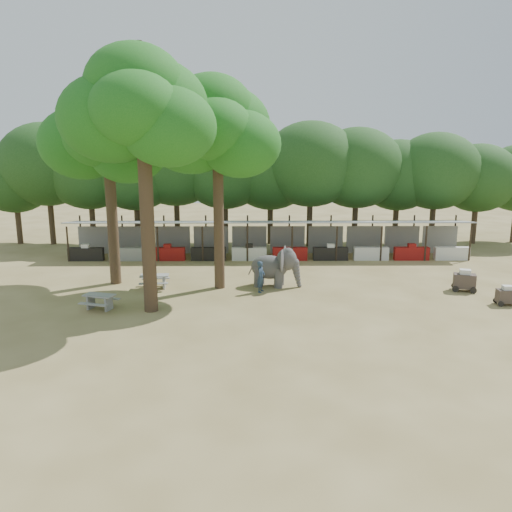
{
  "coord_description": "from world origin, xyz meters",
  "views": [
    {
      "loc": [
        -1.23,
        -20.65,
        7.52
      ],
      "look_at": [
        -1.0,
        5.0,
        2.0
      ],
      "focal_mm": 35.0,
      "sensor_mm": 36.0,
      "label": 1
    }
  ],
  "objects_px": {
    "yard_tree_center": "(140,110)",
    "yard_tree_back": "(215,129)",
    "cart_front": "(507,295)",
    "picnic_table_far": "(155,280)",
    "handler": "(261,277)",
    "yard_tree_left": "(106,136)",
    "cart_back": "(464,280)",
    "elephant": "(275,267)",
    "picnic_table_near": "(99,300)"
  },
  "relations": [
    {
      "from": "handler",
      "to": "yard_tree_left",
      "type": "bearing_deg",
      "value": 97.48
    },
    {
      "from": "yard_tree_back",
      "to": "cart_back",
      "type": "bearing_deg",
      "value": -4.28
    },
    {
      "from": "yard_tree_left",
      "to": "cart_front",
      "type": "bearing_deg",
      "value": -12.35
    },
    {
      "from": "handler",
      "to": "cart_front",
      "type": "relative_size",
      "value": 1.6
    },
    {
      "from": "elephant",
      "to": "handler",
      "type": "bearing_deg",
      "value": -114.27
    },
    {
      "from": "elephant",
      "to": "handler",
      "type": "distance_m",
      "value": 1.45
    },
    {
      "from": "elephant",
      "to": "picnic_table_far",
      "type": "relative_size",
      "value": 1.83
    },
    {
      "from": "cart_back",
      "to": "yard_tree_center",
      "type": "bearing_deg",
      "value": -152.08
    },
    {
      "from": "picnic_table_near",
      "to": "cart_back",
      "type": "distance_m",
      "value": 18.97
    },
    {
      "from": "yard_tree_left",
      "to": "yard_tree_center",
      "type": "bearing_deg",
      "value": -59.04
    },
    {
      "from": "picnic_table_near",
      "to": "cart_back",
      "type": "height_order",
      "value": "cart_back"
    },
    {
      "from": "yard_tree_left",
      "to": "picnic_table_far",
      "type": "distance_m",
      "value": 8.23
    },
    {
      "from": "elephant",
      "to": "cart_front",
      "type": "height_order",
      "value": "elephant"
    },
    {
      "from": "yard_tree_center",
      "to": "yard_tree_back",
      "type": "distance_m",
      "value": 5.04
    },
    {
      "from": "handler",
      "to": "cart_back",
      "type": "relative_size",
      "value": 1.19
    },
    {
      "from": "yard_tree_back",
      "to": "handler",
      "type": "distance_m",
      "value": 8.13
    },
    {
      "from": "yard_tree_left",
      "to": "picnic_table_near",
      "type": "relative_size",
      "value": 6.15
    },
    {
      "from": "yard_tree_back",
      "to": "elephant",
      "type": "bearing_deg",
      "value": 1.91
    },
    {
      "from": "yard_tree_left",
      "to": "picnic_table_far",
      "type": "bearing_deg",
      "value": -27.4
    },
    {
      "from": "cart_front",
      "to": "cart_back",
      "type": "relative_size",
      "value": 0.75
    },
    {
      "from": "cart_front",
      "to": "picnic_table_far",
      "type": "bearing_deg",
      "value": 174.19
    },
    {
      "from": "yard_tree_back",
      "to": "picnic_table_far",
      "type": "distance_m",
      "value": 8.75
    },
    {
      "from": "picnic_table_far",
      "to": "yard_tree_center",
      "type": "bearing_deg",
      "value": -87.17
    },
    {
      "from": "yard_tree_back",
      "to": "cart_front",
      "type": "distance_m",
      "value": 16.88
    },
    {
      "from": "yard_tree_left",
      "to": "picnic_table_near",
      "type": "distance_m",
      "value": 9.21
    },
    {
      "from": "yard_tree_left",
      "to": "picnic_table_far",
      "type": "xyz_separation_m",
      "value": [
        2.57,
        -1.33,
        -7.7
      ]
    },
    {
      "from": "yard_tree_center",
      "to": "cart_back",
      "type": "height_order",
      "value": "yard_tree_center"
    },
    {
      "from": "yard_tree_center",
      "to": "cart_front",
      "type": "relative_size",
      "value": 11.44
    },
    {
      "from": "handler",
      "to": "cart_front",
      "type": "bearing_deg",
      "value": -80.15
    },
    {
      "from": "handler",
      "to": "picnic_table_near",
      "type": "relative_size",
      "value": 0.94
    },
    {
      "from": "yard_tree_center",
      "to": "picnic_table_near",
      "type": "height_order",
      "value": "yard_tree_center"
    },
    {
      "from": "cart_back",
      "to": "picnic_table_near",
      "type": "bearing_deg",
      "value": -153.44
    },
    {
      "from": "cart_front",
      "to": "cart_back",
      "type": "distance_m",
      "value": 2.69
    },
    {
      "from": "picnic_table_far",
      "to": "cart_front",
      "type": "height_order",
      "value": "cart_front"
    },
    {
      "from": "yard_tree_center",
      "to": "picnic_table_far",
      "type": "distance_m",
      "value": 9.46
    },
    {
      "from": "yard_tree_back",
      "to": "elephant",
      "type": "relative_size",
      "value": 3.83
    },
    {
      "from": "picnic_table_far",
      "to": "cart_back",
      "type": "height_order",
      "value": "cart_back"
    },
    {
      "from": "yard_tree_left",
      "to": "picnic_table_near",
      "type": "xyz_separation_m",
      "value": [
        0.64,
        -4.98,
        -7.72
      ]
    },
    {
      "from": "handler",
      "to": "cart_front",
      "type": "height_order",
      "value": "handler"
    },
    {
      "from": "yard_tree_center",
      "to": "yard_tree_back",
      "type": "xyz_separation_m",
      "value": [
        3.0,
        4.0,
        -0.67
      ]
    },
    {
      "from": "elephant",
      "to": "cart_front",
      "type": "relative_size",
      "value": 2.82
    },
    {
      "from": "yard_tree_back",
      "to": "cart_front",
      "type": "height_order",
      "value": "yard_tree_back"
    },
    {
      "from": "yard_tree_center",
      "to": "elephant",
      "type": "distance_m",
      "value": 11.01
    },
    {
      "from": "picnic_table_near",
      "to": "yard_tree_left",
      "type": "bearing_deg",
      "value": 114.33
    },
    {
      "from": "yard_tree_center",
      "to": "yard_tree_left",
      "type": "bearing_deg",
      "value": 120.96
    },
    {
      "from": "yard_tree_left",
      "to": "picnic_table_far",
      "type": "relative_size",
      "value": 6.79
    },
    {
      "from": "elephant",
      "to": "handler",
      "type": "xyz_separation_m",
      "value": [
        -0.82,
        -1.16,
        -0.26
      ]
    },
    {
      "from": "yard_tree_left",
      "to": "yard_tree_center",
      "type": "relative_size",
      "value": 0.92
    },
    {
      "from": "yard_tree_center",
      "to": "cart_back",
      "type": "xyz_separation_m",
      "value": [
        16.37,
        3.0,
        -8.62
      ]
    },
    {
      "from": "cart_back",
      "to": "yard_tree_left",
      "type": "bearing_deg",
      "value": -168.37
    }
  ]
}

